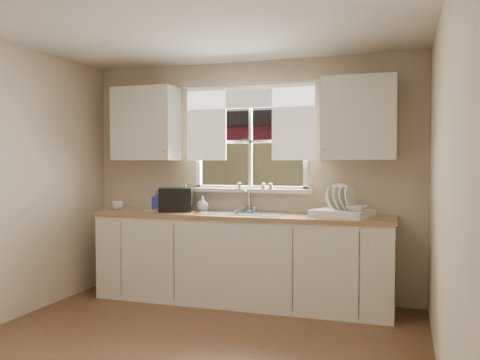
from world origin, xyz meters
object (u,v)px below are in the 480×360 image
(dish_rack, at_px, (341,210))
(soap_bottle_a, at_px, (186,197))
(cup, at_px, (118,205))
(black_appliance, at_px, (176,200))

(dish_rack, bearing_deg, soap_bottle_a, 173.04)
(cup, xyz_separation_m, black_appliance, (0.68, 0.05, 0.08))
(soap_bottle_a, height_order, cup, soap_bottle_a)
(soap_bottle_a, xyz_separation_m, cup, (-0.72, -0.21, -0.09))
(dish_rack, xyz_separation_m, soap_bottle_a, (-1.69, 0.21, 0.07))
(dish_rack, height_order, black_appliance, dish_rack)
(cup, relative_size, black_appliance, 0.36)
(black_appliance, bearing_deg, dish_rack, -21.82)
(cup, height_order, black_appliance, black_appliance)
(soap_bottle_a, relative_size, black_appliance, 0.82)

